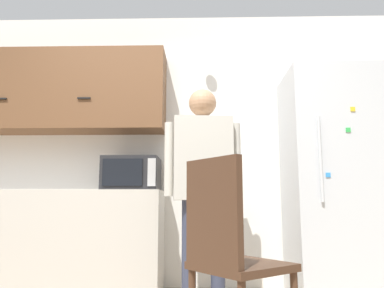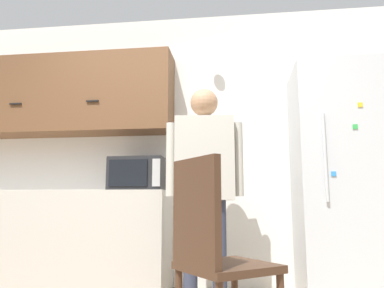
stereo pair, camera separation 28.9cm
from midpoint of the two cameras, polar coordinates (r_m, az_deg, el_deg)
back_wall at (r=3.75m, az=-6.57°, el=-0.21°), size 6.00×0.06×2.70m
counter at (r=3.74m, az=-24.74°, el=-13.31°), size 2.22×0.55×0.89m
upper_cabinets at (r=3.97m, az=-22.72°, el=7.35°), size 2.22×0.37×0.79m
microwave at (r=3.48m, az=-11.51°, el=-4.51°), size 0.49×0.42×0.30m
person at (r=2.99m, az=-1.10°, el=-3.82°), size 0.62×0.26×1.71m
refrigerator at (r=3.45m, az=18.46°, el=-5.36°), size 0.77×0.71×1.94m
chair at (r=2.04m, az=1.45°, el=-15.49°), size 0.62×0.62×1.01m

